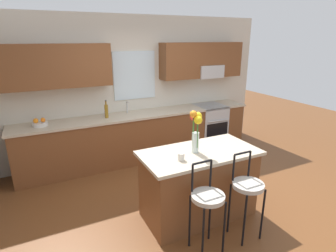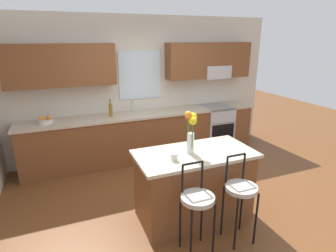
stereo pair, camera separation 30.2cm
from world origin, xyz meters
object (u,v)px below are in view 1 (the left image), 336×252
object	(u,v)px
kitchen_island	(198,184)
mug_ceramic	(181,157)
bottle_olive_oil	(106,111)
oven_range	(209,126)
flower_vase	(196,126)
bar_stool_near	(207,201)
fruit_bowl_oranges	(40,123)
bar_stool_middle	(247,189)

from	to	relation	value
kitchen_island	mug_ceramic	size ratio (longest dim) A/B	16.67
bottle_olive_oil	oven_range	bearing A→B (deg)	-0.64
kitchen_island	flower_vase	size ratio (longest dim) A/B	2.76
flower_vase	bottle_olive_oil	size ratio (longest dim) A/B	1.72
oven_range	mug_ceramic	world-z (taller)	mug_ceramic
oven_range	bar_stool_near	world-z (taller)	bar_stool_near
mug_ceramic	bar_stool_near	bearing A→B (deg)	-82.75
kitchen_island	bottle_olive_oil	xyz separation A→B (m)	(-0.66, 2.05, 0.58)
kitchen_island	bar_stool_near	size ratio (longest dim) A/B	1.44
kitchen_island	fruit_bowl_oranges	distance (m)	2.75
mug_ceramic	flower_vase	bearing A→B (deg)	25.39
bar_stool_near	bottle_olive_oil	size ratio (longest dim) A/B	3.30
bar_stool_near	flower_vase	bearing A→B (deg)	70.94
flower_vase	oven_range	bearing A→B (deg)	51.25
kitchen_island	bottle_olive_oil	bearing A→B (deg)	107.90
bottle_olive_oil	bar_stool_near	bearing A→B (deg)	-81.70
bar_stool_middle	fruit_bowl_oranges	size ratio (longest dim) A/B	4.34
kitchen_island	bar_stool_near	xyz separation A→B (m)	(-0.27, -0.60, 0.17)
bar_stool_near	flower_vase	distance (m)	0.90
bar_stool_middle	kitchen_island	bearing A→B (deg)	114.59
bar_stool_middle	bottle_olive_oil	world-z (taller)	bottle_olive_oil
oven_range	kitchen_island	world-z (taller)	same
kitchen_island	bottle_olive_oil	size ratio (longest dim) A/B	4.75
mug_ceramic	bottle_olive_oil	size ratio (longest dim) A/B	0.28
kitchen_island	mug_ceramic	bearing A→B (deg)	-160.18
flower_vase	mug_ceramic	world-z (taller)	flower_vase
kitchen_island	bottle_olive_oil	distance (m)	2.23
kitchen_island	flower_vase	xyz separation A→B (m)	(-0.06, 0.01, 0.80)
flower_vase	bar_stool_near	bearing A→B (deg)	-109.06
oven_range	flower_vase	world-z (taller)	flower_vase
kitchen_island	flower_vase	distance (m)	0.80
bar_stool_middle	bottle_olive_oil	bearing A→B (deg)	109.47
oven_range	flower_vase	xyz separation A→B (m)	(-1.62, -2.02, 0.80)
flower_vase	mug_ceramic	xyz separation A→B (m)	(-0.27, -0.13, -0.30)
oven_range	flower_vase	size ratio (longest dim) A/B	1.69
bar_stool_middle	oven_range	bearing A→B (deg)	64.03
flower_vase	bottle_olive_oil	distance (m)	2.14
oven_range	bar_stool_near	xyz separation A→B (m)	(-1.83, -2.62, 0.18)
oven_range	bar_stool_middle	bearing A→B (deg)	-115.97
oven_range	bar_stool_near	distance (m)	3.20
oven_range	bottle_olive_oil	distance (m)	2.29
bar_stool_near	oven_range	bearing A→B (deg)	55.13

